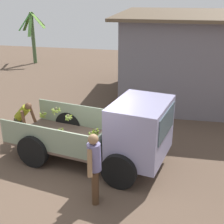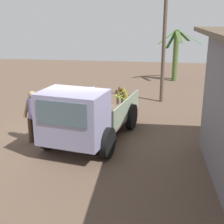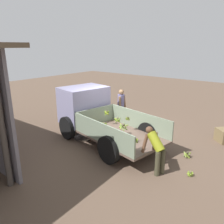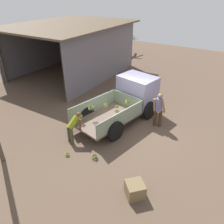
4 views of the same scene
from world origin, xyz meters
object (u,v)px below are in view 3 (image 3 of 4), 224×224
person_worker_loading (156,148)px  person_foreground_visitor (121,106)px  banana_bunch_on_ground_0 (187,154)px  banana_bunch_on_ground_1 (190,173)px  cargo_truck (91,111)px

person_worker_loading → person_foreground_visitor: bearing=-23.2°
person_foreground_visitor → banana_bunch_on_ground_0: size_ratio=6.55×
banana_bunch_on_ground_1 → person_foreground_visitor: bearing=-28.3°
person_foreground_visitor → banana_bunch_on_ground_1: 4.76m
person_foreground_visitor → cargo_truck: bearing=-115.0°
person_worker_loading → banana_bunch_on_ground_0: 1.69m
cargo_truck → person_worker_loading: size_ratio=3.56×
person_worker_loading → banana_bunch_on_ground_1: (-0.95, -0.41, -0.71)m
person_worker_loading → cargo_truck: bearing=1.5°
cargo_truck → person_foreground_visitor: 1.72m
cargo_truck → person_worker_loading: 3.63m
person_worker_loading → banana_bunch_on_ground_1: bearing=-139.9°
cargo_truck → person_worker_loading: cargo_truck is taller
person_worker_loading → banana_bunch_on_ground_1: person_worker_loading is taller
cargo_truck → banana_bunch_on_ground_1: size_ratio=25.06×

